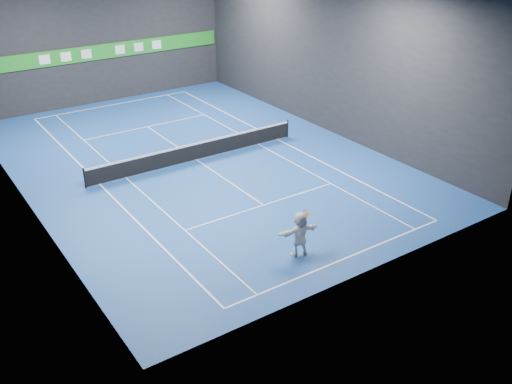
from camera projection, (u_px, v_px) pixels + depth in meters
ground at (197, 160)px, 31.16m from camera, size 26.00×26.00×0.00m
wall_back at (101, 37)px, 38.77m from camera, size 18.00×0.10×9.00m
wall_front at (374, 164)px, 19.54m from camera, size 18.00×0.10×9.00m
wall_left at (9, 111)px, 24.62m from camera, size 0.10×26.00×9.00m
wall_right at (327, 56)px, 33.68m from camera, size 0.10×26.00×9.00m
baseline_near at (344, 259)px, 22.37m from camera, size 10.98×0.08×0.01m
baseline_far at (115, 104)px, 39.95m from camera, size 10.98×0.08×0.01m
sideline_doubles_left at (100, 184)px, 28.40m from camera, size 0.08×23.78×0.01m
sideline_doubles_right at (278, 139)px, 33.92m from camera, size 0.08×23.78×0.01m
sideline_singles_left at (126, 178)px, 29.09m from camera, size 0.06×23.78×0.01m
sideline_singles_right at (259, 144)px, 33.23m from camera, size 0.06×23.78×0.01m
service_line_near at (264, 205)px, 26.43m from camera, size 8.23×0.06×0.01m
service_line_far at (147, 127)px, 35.89m from camera, size 8.23×0.06×0.01m
center_service_line at (197, 160)px, 31.16m from camera, size 0.06×12.80×0.01m
player at (300, 234)px, 22.29m from camera, size 1.79×0.82×1.86m
tennis_ball at (299, 190)px, 21.43m from camera, size 0.07×0.07×0.07m
tennis_net at (196, 151)px, 30.92m from camera, size 12.50×0.10×1.07m
sponsor_banner at (103, 52)px, 39.16m from camera, size 17.64×0.11×1.00m
tennis_racket at (306, 214)px, 22.14m from camera, size 0.45×0.41×0.61m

